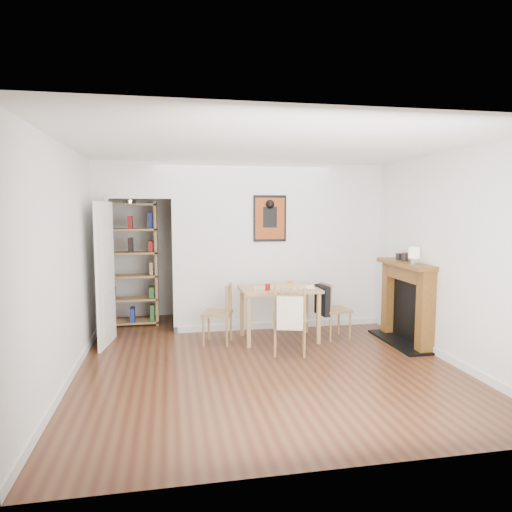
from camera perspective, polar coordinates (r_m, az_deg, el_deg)
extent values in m
plane|color=#53301A|center=(6.02, 0.67, -12.49)|extent=(5.20, 5.20, 0.00)
plane|color=silver|center=(8.30, -2.85, 1.77)|extent=(4.50, 0.00, 4.50)
plane|color=silver|center=(3.26, 9.77, -4.82)|extent=(4.50, 0.00, 4.50)
plane|color=silver|center=(5.74, -21.90, -0.52)|extent=(0.00, 5.20, 5.20)
plane|color=silver|center=(6.57, 20.32, 0.30)|extent=(0.00, 5.20, 5.20)
plane|color=white|center=(5.75, 0.71, 12.90)|extent=(5.20, 5.20, 0.00)
cube|color=silver|center=(7.23, 2.97, 1.15)|extent=(3.35, 0.10, 2.60)
cube|color=silver|center=(7.10, -18.73, 0.75)|extent=(0.25, 0.10, 2.60)
cube|color=silver|center=(7.02, -14.31, 9.20)|extent=(0.90, 0.10, 0.55)
cube|color=silver|center=(7.11, -17.90, -1.44)|extent=(0.06, 0.14, 2.05)
cube|color=silver|center=(7.05, -10.14, -1.30)|extent=(0.06, 0.14, 2.05)
cube|color=silver|center=(7.38, 3.03, -8.60)|extent=(3.35, 0.02, 0.10)
cube|color=silver|center=(5.45, -22.52, -14.42)|extent=(0.02, 4.00, 0.10)
cube|color=silver|center=(6.31, 22.68, -11.62)|extent=(0.02, 4.00, 0.10)
cube|color=white|center=(6.65, -18.31, -2.16)|extent=(0.15, 0.80, 2.00)
cube|color=black|center=(7.10, 1.74, 4.71)|extent=(0.52, 0.02, 0.72)
cube|color=maroon|center=(7.09, 1.76, 4.70)|extent=(0.46, 0.00, 0.64)
cube|color=#AA7A4F|center=(6.60, 2.93, -4.18)|extent=(1.12, 0.71, 0.04)
cube|color=#AA7A4F|center=(6.30, -0.92, -8.23)|extent=(0.05, 0.05, 0.72)
cube|color=#AA7A4F|center=(6.53, 7.83, -7.76)|extent=(0.05, 0.05, 0.72)
cube|color=#AA7A4F|center=(6.86, -1.77, -7.04)|extent=(0.05, 0.05, 0.72)
cube|color=#AA7A4F|center=(7.08, 6.30, -6.66)|extent=(0.05, 0.05, 0.72)
cube|color=black|center=(6.69, 8.26, -5.49)|extent=(0.15, 0.35, 0.43)
cube|color=beige|center=(5.78, 4.26, -7.05)|extent=(0.35, 0.19, 0.42)
cube|color=#AA7A4F|center=(7.76, -18.29, -1.00)|extent=(0.04, 0.34, 2.01)
cube|color=#AA7A4F|center=(7.69, -12.34, -0.89)|extent=(0.04, 0.34, 2.01)
cube|color=#AA7A4F|center=(7.89, -15.13, -7.92)|extent=(0.85, 0.34, 0.03)
cube|color=#AA7A4F|center=(7.74, -15.28, -2.43)|extent=(0.85, 0.34, 0.03)
cube|color=#AA7A4F|center=(7.66, -15.52, 6.22)|extent=(0.85, 0.34, 0.03)
cube|color=maroon|center=(7.71, -15.32, -0.95)|extent=(0.74, 0.28, 0.28)
cube|color=brown|center=(6.42, 20.43, -6.60)|extent=(0.20, 0.16, 1.10)
cube|color=brown|center=(7.27, 16.40, -5.03)|extent=(0.20, 0.16, 1.10)
cube|color=brown|center=(6.73, 18.22, -0.95)|extent=(0.30, 1.21, 0.06)
cube|color=brown|center=(6.77, 18.41, -2.04)|extent=(0.20, 0.85, 0.20)
cube|color=black|center=(6.89, 18.70, -6.55)|extent=(0.08, 0.81, 0.88)
cube|color=black|center=(6.94, 17.70, -10.14)|extent=(0.45, 1.25, 0.03)
cylinder|color=maroon|center=(6.39, 1.47, -3.89)|extent=(0.07, 0.07, 0.09)
sphere|color=#E14C0B|center=(6.71, 4.22, -3.46)|extent=(0.09, 0.09, 0.09)
cube|color=#BFB39D|center=(6.60, 1.43, -3.97)|extent=(0.43, 0.33, 0.00)
cube|color=white|center=(6.68, 5.87, -3.84)|extent=(0.35, 0.28, 0.02)
cylinder|color=silver|center=(6.44, 19.11, -0.63)|extent=(0.07, 0.07, 0.08)
cylinder|color=#EAE4C3|center=(6.43, 19.15, 0.40)|extent=(0.15, 0.15, 0.15)
cylinder|color=black|center=(6.81, 18.10, -0.11)|extent=(0.10, 0.10, 0.12)
cylinder|color=black|center=(6.94, 17.37, -0.07)|extent=(0.08, 0.08, 0.10)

